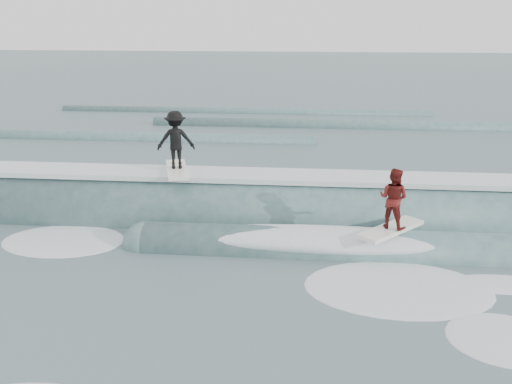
{
  "coord_description": "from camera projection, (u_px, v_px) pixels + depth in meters",
  "views": [
    {
      "loc": [
        1.39,
        -11.37,
        5.59
      ],
      "look_at": [
        0.0,
        2.92,
        1.1
      ],
      "focal_mm": 40.0,
      "sensor_mm": 36.0,
      "label": 1
    }
  ],
  "objects": [
    {
      "name": "ground",
      "position": [
        243.0,
        279.0,
        12.6
      ],
      "size": [
        160.0,
        160.0,
        0.0
      ],
      "primitive_type": "plane",
      "color": "#3E545B",
      "rests_on": "ground"
    },
    {
      "name": "breaking_wave",
      "position": [
        267.0,
        221.0,
        16.0
      ],
      "size": [
        20.81,
        4.05,
        2.53
      ],
      "color": "#385C5F",
      "rests_on": "ground"
    },
    {
      "name": "surfer_black",
      "position": [
        176.0,
        143.0,
        15.89
      ],
      "size": [
        1.15,
        2.07,
        1.71
      ],
      "color": "white",
      "rests_on": "ground"
    },
    {
      "name": "surfer_red",
      "position": [
        393.0,
        203.0,
        13.53
      ],
      "size": [
        1.75,
        1.85,
        1.57
      ],
      "color": "white",
      "rests_on": "ground"
    },
    {
      "name": "whitewater",
      "position": [
        223.0,
        294.0,
        11.88
      ],
      "size": [
        15.7,
        8.72,
        0.1
      ],
      "color": "white",
      "rests_on": "ground"
    },
    {
      "name": "far_swells",
      "position": [
        246.0,
        127.0,
        29.55
      ],
      "size": [
        35.46,
        8.65,
        0.8
      ],
      "color": "#385C5F",
      "rests_on": "ground"
    }
  ]
}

